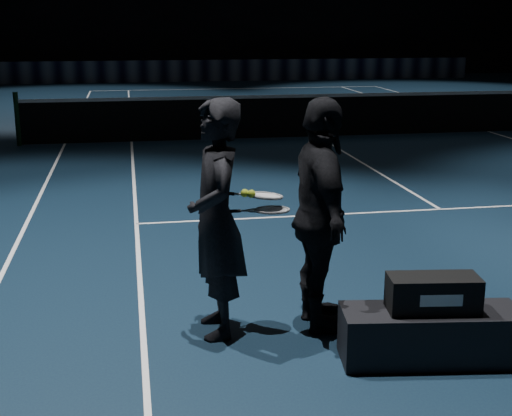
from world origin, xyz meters
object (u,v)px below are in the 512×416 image
at_px(racket_bag, 433,293).
at_px(tennis_balls, 248,191).
at_px(racket_lower, 272,210).
at_px(racket_upper, 265,196).
at_px(player_a, 216,220).
at_px(player_bench, 430,335).
at_px(player_b, 321,216).

xyz_separation_m(racket_bag, tennis_balls, (-1.27, 0.78, 0.65)).
distance_m(racket_lower, racket_upper, 0.13).
xyz_separation_m(player_a, tennis_balls, (0.25, -0.01, 0.22)).
relative_size(player_bench, tennis_balls, 11.22).
height_order(player_bench, racket_upper, racket_upper).
distance_m(racket_bag, racket_upper, 1.51).
bearing_deg(racket_bag, racket_upper, 151.88).
bearing_deg(racket_lower, tennis_balls, 178.53).
bearing_deg(tennis_balls, player_a, 178.09).
height_order(player_bench, racket_lower, racket_lower).
distance_m(player_bench, racket_upper, 1.67).
bearing_deg(racket_bag, player_a, 160.29).
xyz_separation_m(player_bench, racket_lower, (-1.07, 0.77, 0.83)).
distance_m(player_bench, player_a, 1.88).
xyz_separation_m(player_bench, player_b, (-0.67, 0.75, 0.76)).
bearing_deg(racket_lower, player_a, 180.00).
height_order(racket_bag, tennis_balls, tennis_balls).
relative_size(player_a, racket_upper, 2.84).
xyz_separation_m(player_a, player_b, (0.85, -0.05, 0.00)).
bearing_deg(racket_lower, racket_bag, -32.56).
bearing_deg(player_bench, racket_upper, 151.88).
xyz_separation_m(racket_bag, player_b, (-0.67, 0.75, 0.43)).
distance_m(racket_bag, tennis_balls, 1.62).
bearing_deg(player_bench, tennis_balls, 156.05).
relative_size(player_a, racket_lower, 2.84).
height_order(racket_bag, racket_upper, racket_upper).
relative_size(player_b, racket_upper, 2.84).
bearing_deg(racket_bag, racket_lower, 152.16).
bearing_deg(racket_bag, player_b, 139.78).
height_order(player_bench, player_a, player_a).
bearing_deg(tennis_balls, player_bench, -31.71).
bearing_deg(racket_lower, player_bench, -32.56).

